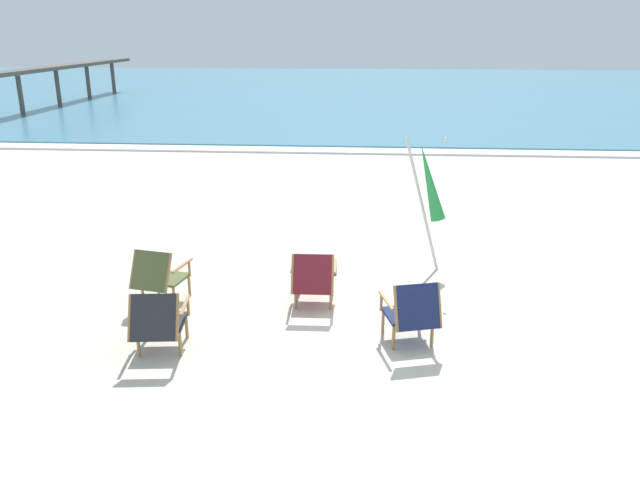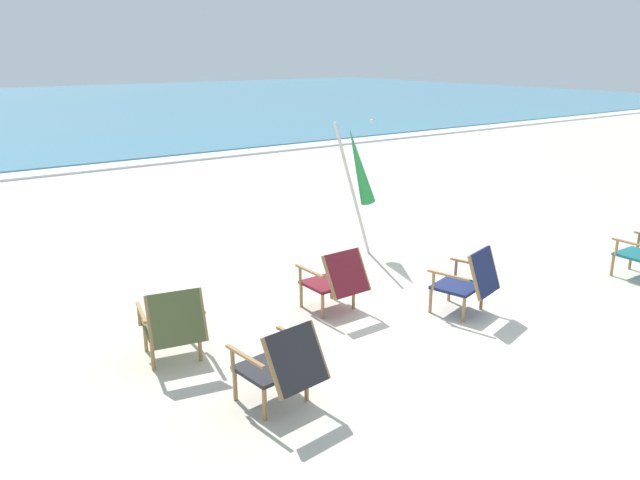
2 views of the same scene
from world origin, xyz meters
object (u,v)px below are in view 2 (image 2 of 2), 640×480
beach_chair_far_center (469,280)px  beach_chair_front_left (174,323)px  umbrella_furled_green (359,168)px  beach_chair_mid_center (282,364)px  beach_chair_back_left (336,279)px

beach_chair_far_center → beach_chair_front_left: beach_chair_far_center is taller
beach_chair_front_left → umbrella_furled_green: 4.11m
beach_chair_mid_center → umbrella_furled_green: bearing=42.6°
beach_chair_front_left → beach_chair_mid_center: bearing=-72.1°
beach_chair_front_left → umbrella_furled_green: bearing=24.3°
beach_chair_back_left → umbrella_furled_green: 2.42m
beach_chair_far_center → beach_chair_back_left: beach_chair_far_center is taller
beach_chair_back_left → beach_chair_far_center: bearing=-37.9°
beach_chair_mid_center → umbrella_furled_green: umbrella_furled_green is taller
beach_chair_front_left → beach_chair_far_center: bearing=-15.0°
beach_chair_back_left → beach_chair_mid_center: size_ratio=0.98×
beach_chair_back_left → umbrella_furled_green: umbrella_furled_green is taller
beach_chair_back_left → beach_chair_mid_center: bearing=-139.5°
beach_chair_far_center → beach_chair_mid_center: size_ratio=1.02×
beach_chair_front_left → beach_chair_back_left: bearing=2.1°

